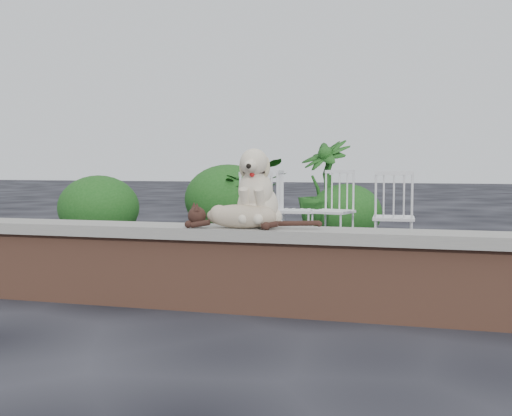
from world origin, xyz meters
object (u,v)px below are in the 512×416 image
(chair_e, at_px, (296,210))
(chair_b, at_px, (333,210))
(potted_plant_b, at_px, (325,188))
(chair_a, at_px, (268,222))
(potted_plant_a, at_px, (254,195))
(chair_c, at_px, (394,216))
(cat, at_px, (241,215))
(dog, at_px, (258,187))

(chair_e, bearing_deg, chair_b, -88.59)
(potted_plant_b, bearing_deg, chair_a, -90.54)
(chair_e, relative_size, potted_plant_a, 0.86)
(potted_plant_b, bearing_deg, chair_c, -62.80)
(cat, distance_m, chair_c, 2.78)
(potted_plant_a, bearing_deg, dog, -73.82)
(dog, distance_m, cat, 0.25)
(chair_b, bearing_deg, cat, -76.30)
(chair_a, xyz_separation_m, chair_b, (0.35, 1.71, 0.00))
(cat, bearing_deg, dog, 59.83)
(cat, bearing_deg, potted_plant_b, 90.47)
(cat, xyz_separation_m, chair_c, (0.86, 2.64, -0.20))
(chair_b, distance_m, chair_c, 1.04)
(chair_a, height_order, chair_b, same)
(chair_a, bearing_deg, potted_plant_a, 58.36)
(dog, distance_m, chair_c, 2.64)
(chair_e, bearing_deg, potted_plant_b, -7.88)
(chair_a, xyz_separation_m, potted_plant_b, (0.03, 3.08, 0.20))
(dog, distance_m, potted_plant_b, 4.59)
(chair_b, relative_size, potted_plant_b, 0.70)
(dog, distance_m, chair_a, 1.58)
(dog, height_order, potted_plant_b, potted_plant_b)
(dog, distance_m, chair_e, 3.22)
(chair_e, distance_m, potted_plant_a, 1.91)
(cat, relative_size, potted_plant_a, 0.99)
(chair_c, height_order, potted_plant_b, potted_plant_b)
(chair_e, height_order, chair_c, same)
(potted_plant_b, bearing_deg, chair_e, -94.79)
(cat, relative_size, chair_b, 1.15)
(chair_e, bearing_deg, chair_c, -122.95)
(chair_e, xyz_separation_m, chair_c, (1.19, -0.68, 0.00))
(chair_b, distance_m, potted_plant_a, 2.15)
(potted_plant_a, distance_m, potted_plant_b, 1.13)
(chair_e, bearing_deg, cat, -177.43)
(potted_plant_b, bearing_deg, chair_b, -76.67)
(cat, height_order, chair_c, chair_c)
(dog, distance_m, potted_plant_a, 5.02)
(chair_e, relative_size, chair_b, 1.00)
(chair_e, distance_m, chair_a, 1.67)
(chair_e, xyz_separation_m, chair_a, (0.09, -1.67, 0.00))
(dog, xyz_separation_m, chair_e, (-0.41, 3.17, -0.39))
(cat, height_order, potted_plant_b, potted_plant_b)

